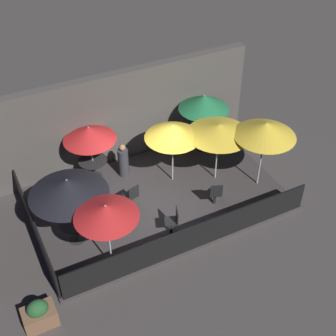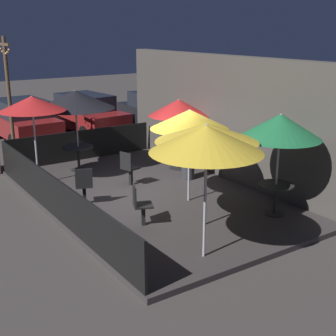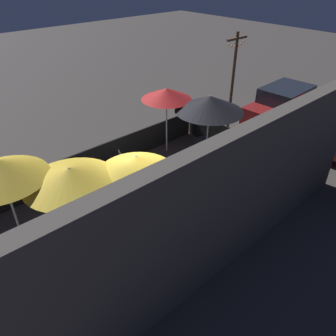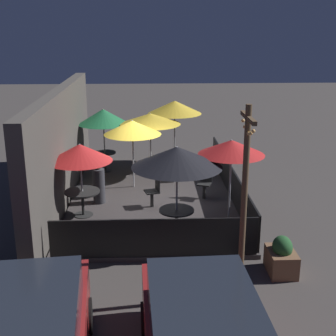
{
  "view_description": "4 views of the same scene",
  "coord_description": "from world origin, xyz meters",
  "views": [
    {
      "loc": [
        -4.88,
        -10.45,
        10.75
      ],
      "look_at": [
        0.34,
        -0.16,
        1.39
      ],
      "focal_mm": 50.0,
      "sensor_mm": 36.0,
      "label": 1
    },
    {
      "loc": [
        9.62,
        -5.85,
        4.22
      ],
      "look_at": [
        1.02,
        -0.06,
        1.1
      ],
      "focal_mm": 50.0,
      "sensor_mm": 36.0,
      "label": 2
    },
    {
      "loc": [
        4.68,
        5.95,
        6.21
      ],
      "look_at": [
        -0.44,
        0.24,
        1.26
      ],
      "focal_mm": 35.0,
      "sensor_mm": 36.0,
      "label": 3
    },
    {
      "loc": [
        -13.96,
        0.1,
        5.37
      ],
      "look_at": [
        -0.02,
        -0.49,
        1.05
      ],
      "focal_mm": 50.0,
      "sensor_mm": 36.0,
      "label": 4
    }
  ],
  "objects": [
    {
      "name": "dining_table_0",
      "position": [
        2.72,
        1.72,
        0.69
      ],
      "size": [
        0.81,
        0.81,
        0.72
      ],
      "color": "black",
      "rests_on": "patio_deck"
    },
    {
      "name": "patio_chair_2",
      "position": [
        -0.91,
        -0.03,
        0.64
      ],
      "size": [
        0.49,
        0.49,
        0.94
      ],
      "rotation": [
        0.0,
        0.0,
        1.85
      ],
      "color": "black",
      "rests_on": "patio_deck"
    },
    {
      "name": "patron_0",
      "position": [
        -0.5,
        1.63,
        0.7
      ],
      "size": [
        0.5,
        0.5,
        1.3
      ],
      "rotation": [
        0.0,
        0.0,
        5.75
      ],
      "color": "#333338",
      "rests_on": "patio_deck"
    },
    {
      "name": "patio_umbrella_0",
      "position": [
        2.72,
        1.72,
        2.17
      ],
      "size": [
        1.82,
        1.82,
        2.32
      ],
      "color": "#B2B2B7",
      "rests_on": "patio_deck"
    },
    {
      "name": "light_post",
      "position": [
        -5.6,
        -1.73,
        2.22
      ],
      "size": [
        1.1,
        0.12,
        3.97
      ],
      "color": "brown",
      "rests_on": "ground_plane"
    },
    {
      "name": "planter_box",
      "position": [
        -4.7,
        -2.83,
        0.38
      ],
      "size": [
        0.85,
        0.59,
        0.88
      ],
      "color": "brown",
      "rests_on": "ground_plane"
    },
    {
      "name": "ground_plane",
      "position": [
        0.0,
        0.0,
        0.0
      ],
      "size": [
        60.0,
        60.0,
        0.0
      ],
      "primitive_type": "plane",
      "color": "#423D3A"
    },
    {
      "name": "dining_table_2",
      "position": [
        -2.98,
        -0.58,
        0.71
      ],
      "size": [
        0.89,
        0.89,
        0.74
      ],
      "color": "black",
      "rests_on": "patio_deck"
    },
    {
      "name": "fence_side_left",
      "position": [
        -4.05,
        0.0,
        0.59
      ],
      "size": [
        0.05,
        4.85,
        0.95
      ],
      "color": "black",
      "rests_on": "patio_deck"
    },
    {
      "name": "dining_table_1",
      "position": [
        -1.48,
        1.99,
        0.71
      ],
      "size": [
        1.0,
        1.0,
        0.73
      ],
      "color": "black",
      "rests_on": "patio_deck"
    },
    {
      "name": "patio_chair_1",
      "position": [
        -0.23,
        -1.63,
        0.64
      ],
      "size": [
        0.52,
        0.52,
        0.94
      ],
      "rotation": [
        0.0,
        0.0,
        2.78
      ],
      "color": "black",
      "rests_on": "patio_deck"
    },
    {
      "name": "patio_chair_0",
      "position": [
        1.56,
        -1.14,
        0.62
      ],
      "size": [
        0.52,
        0.52,
        0.92
      ],
      "rotation": [
        0.0,
        0.0,
        1.19
      ],
      "color": "black",
      "rests_on": "patio_deck"
    },
    {
      "name": "patio_deck",
      "position": [
        0.0,
        0.0,
        0.06
      ],
      "size": [
        8.19,
        5.05,
        0.12
      ],
      "color": "#383333",
      "rests_on": "ground_plane"
    },
    {
      "name": "building_wall",
      "position": [
        0.0,
        2.76,
        1.75
      ],
      "size": [
        9.79,
        0.36,
        3.5
      ],
      "color": "#4C4742",
      "rests_on": "ground_plane"
    },
    {
      "name": "patio_umbrella_1",
      "position": [
        -1.48,
        1.99,
        1.97
      ],
      "size": [
        1.78,
        1.78,
        2.1
      ],
      "color": "#B2B2B7",
      "rests_on": "patio_deck"
    },
    {
      "name": "fence_front",
      "position": [
        0.0,
        -2.48,
        0.59
      ],
      "size": [
        7.99,
        0.05,
        0.95
      ],
      "color": "black",
      "rests_on": "patio_deck"
    },
    {
      "name": "patio_umbrella_5",
      "position": [
        -2.4,
        -2.03,
        2.32
      ],
      "size": [
        1.73,
        1.73,
        2.4
      ],
      "color": "#B2B2B7",
      "rests_on": "patio_deck"
    },
    {
      "name": "patio_umbrella_2",
      "position": [
        -2.98,
        -0.58,
        2.24
      ],
      "size": [
        2.26,
        2.26,
        2.38
      ],
      "color": "#B2B2B7",
      "rests_on": "patio_deck"
    },
    {
      "name": "patio_umbrella_3",
      "position": [
        2.29,
        0.04,
        2.16
      ],
      "size": [
        2.16,
        2.16,
        2.23
      ],
      "color": "#B2B2B7",
      "rests_on": "patio_deck"
    },
    {
      "name": "patio_umbrella_6",
      "position": [
        3.44,
        -0.89,
        2.36
      ],
      "size": [
        2.02,
        2.02,
        2.49
      ],
      "color": "#B2B2B7",
      "rests_on": "patio_deck"
    },
    {
      "name": "patio_umbrella_4",
      "position": [
        0.9,
        0.62,
        2.15
      ],
      "size": [
        1.87,
        1.87,
        2.26
      ],
      "color": "#B2B2B7",
      "rests_on": "patio_deck"
    }
  ]
}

